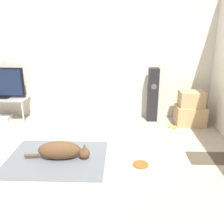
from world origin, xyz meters
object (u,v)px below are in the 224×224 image
Objects in this scene: frisbee at (141,164)px; tv_stand at (2,100)px; cardboard_box_lower at (190,115)px; cardboard_box_upper at (191,99)px; floor_speaker at (153,95)px; tennis_ball_by_boxes at (175,127)px; tennis_ball_near_speaker at (170,126)px; game_console at (3,118)px; dog at (62,151)px.

tv_stand is (-2.72, 1.75, 0.40)m from frisbee.
cardboard_box_lower is 3.81m from tv_stand.
floor_speaker reaches higher than cardboard_box_upper.
tv_stand is at bearing 177.66° from cardboard_box_lower.
cardboard_box_upper is 0.43× the size of tv_stand.
cardboard_box_lower is (1.08, 1.60, 0.17)m from frisbee.
tennis_ball_by_boxes is (0.38, -0.48, -0.51)m from floor_speaker.
tennis_ball_by_boxes is (3.46, -0.41, -0.38)m from tv_stand.
tennis_ball_near_speaker is at bearing -156.42° from cardboard_box_upper.
tennis_ball_by_boxes is (0.75, 1.34, 0.02)m from frisbee.
frisbee is 0.20× the size of floor_speaker.
cardboard_box_upper is 6.88× the size of tennis_ball_near_speaker.
frisbee is 0.70× the size of game_console.
dog reaches higher than tennis_ball_near_speaker.
tennis_ball_near_speaker is (3.38, -0.34, -0.38)m from tv_stand.
dog reaches higher than frisbee.
frisbee is at bearing -123.89° from cardboard_box_upper.
tennis_ball_by_boxes is at bearing 60.95° from frisbee.
floor_speaker is at bearing 48.79° from dog.
game_console is at bearing 135.03° from dog.
tv_stand is at bearing 134.40° from dog.
floor_speaker is 16.37× the size of tennis_ball_by_boxes.
tv_stand is (-1.59, 1.63, 0.28)m from dog.
cardboard_box_upper is at bearing -2.39° from tv_stand.
floor_speaker reaches higher than cardboard_box_lower.
cardboard_box_lower reaches higher than tennis_ball_by_boxes.
dog is 14.29× the size of tennis_ball_near_speaker.
tennis_ball_near_speaker is 3.41m from game_console.
tennis_ball_near_speaker is (0.66, 1.42, 0.02)m from frisbee.
cardboard_box_upper is (-0.01, -0.00, 0.34)m from cardboard_box_lower.
frisbee is 0.38× the size of cardboard_box_lower.
floor_speaker reaches higher than tennis_ball_near_speaker.
tennis_ball_near_speaker is at bearing 35.79° from dog.
tv_stand reaches higher than dog.
cardboard_box_lower is 0.53× the size of tv_stand.
cardboard_box_upper is 3.79m from tv_stand.
frisbee is at bearing -32.85° from tv_stand.
tv_stand is at bearing 174.30° from tennis_ball_near_speaker.
game_console is (-3.48, 0.39, 0.01)m from tennis_ball_by_boxes.
dog is at bearing -146.26° from cardboard_box_upper.
tennis_ball_by_boxes is (-0.33, -0.26, -0.15)m from cardboard_box_lower.
cardboard_box_lower is 0.83m from floor_speaker.
floor_speaker is (0.36, 1.83, 0.53)m from frisbee.
tennis_ball_by_boxes and tennis_ball_near_speaker have the same top height.
frisbee is 1.93m from floor_speaker.
cardboard_box_upper is 3.84m from game_console.
cardboard_box_upper is 6.88× the size of tennis_ball_by_boxes.
cardboard_box_upper is 0.75m from floor_speaker.
dog is 14.29× the size of tennis_ball_by_boxes.
tennis_ball_by_boxes is at bearing -142.68° from cardboard_box_lower.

